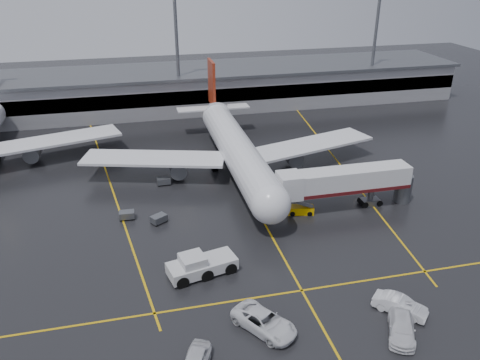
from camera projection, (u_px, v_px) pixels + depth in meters
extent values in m
plane|color=black|center=(250.00, 198.00, 70.71)|extent=(220.00, 220.00, 0.00)
cube|color=gold|center=(250.00, 198.00, 70.71)|extent=(0.25, 90.00, 0.02)
cube|color=gold|center=(302.00, 290.00, 51.37)|extent=(60.00, 0.25, 0.02)
cube|color=gold|center=(110.00, 182.00, 75.32)|extent=(9.99, 69.35, 0.02)
cube|color=gold|center=(337.00, 160.00, 83.26)|extent=(7.57, 69.64, 0.02)
cube|color=gray|center=(198.00, 89.00, 111.19)|extent=(120.00, 18.00, 8.00)
cube|color=black|center=(205.00, 97.00, 103.24)|extent=(120.00, 0.40, 3.00)
cube|color=#595B60|center=(198.00, 70.00, 109.35)|extent=(122.00, 19.00, 0.60)
cylinder|color=#595B60|center=(178.00, 57.00, 101.23)|extent=(0.70, 0.70, 25.00)
cylinder|color=#595B60|center=(374.00, 48.00, 110.63)|extent=(0.70, 0.70, 25.00)
cylinder|color=silver|center=(238.00, 151.00, 75.95)|extent=(5.20, 36.00, 5.20)
sphere|color=silver|center=(270.00, 204.00, 60.12)|extent=(5.20, 5.20, 5.20)
cone|color=silver|center=(213.00, 109.00, 94.15)|extent=(4.94, 8.00, 4.94)
cube|color=maroon|center=(212.00, 83.00, 92.93)|extent=(0.50, 5.50, 8.50)
cube|color=silver|center=(213.00, 108.00, 94.06)|extent=(14.00, 3.00, 0.25)
cube|color=silver|center=(154.00, 158.00, 75.33)|extent=(22.80, 11.83, 0.40)
cube|color=silver|center=(311.00, 144.00, 80.76)|extent=(22.80, 11.83, 0.40)
cylinder|color=#595B60|center=(177.00, 167.00, 75.78)|extent=(2.60, 4.50, 2.60)
cylinder|color=#595B60|center=(292.00, 156.00, 79.75)|extent=(2.60, 4.50, 2.60)
cylinder|color=#595B60|center=(263.00, 215.00, 64.13)|extent=(0.56, 0.56, 2.00)
cylinder|color=#595B60|center=(215.00, 164.00, 79.29)|extent=(0.56, 0.56, 2.00)
cylinder|color=#595B60|center=(252.00, 161.00, 80.62)|extent=(0.56, 0.56, 2.00)
cylinder|color=black|center=(263.00, 218.00, 64.37)|extent=(0.40, 1.10, 1.10)
cylinder|color=black|center=(215.00, 167.00, 79.48)|extent=(1.00, 1.40, 1.40)
cylinder|color=black|center=(252.00, 163.00, 80.81)|extent=(1.00, 1.40, 1.40)
cube|color=silver|center=(54.00, 140.00, 82.54)|extent=(22.80, 11.83, 0.40)
cylinder|color=#595B60|center=(33.00, 152.00, 81.53)|extent=(2.60, 4.50, 2.60)
cube|color=silver|center=(346.00, 179.00, 66.06)|extent=(18.00, 3.20, 3.00)
cube|color=#4C0F11|center=(345.00, 188.00, 66.62)|extent=(18.00, 3.30, 0.50)
cube|color=silver|center=(289.00, 185.00, 64.35)|extent=(3.00, 3.40, 3.30)
cylinder|color=#595B60|center=(371.00, 195.00, 68.14)|extent=(0.80, 0.80, 3.00)
cube|color=#595B60|center=(370.00, 202.00, 68.59)|extent=(2.60, 1.60, 0.90)
cylinder|color=#595B60|center=(403.00, 188.00, 68.97)|extent=(2.40, 2.40, 4.00)
cylinder|color=black|center=(363.00, 203.00, 68.36)|extent=(0.90, 1.80, 0.90)
cylinder|color=black|center=(377.00, 201.00, 68.82)|extent=(0.90, 1.80, 0.90)
cube|color=silver|center=(202.00, 266.00, 53.73)|extent=(8.10, 4.66, 1.31)
cube|color=silver|center=(193.00, 260.00, 52.83)|extent=(3.13, 3.13, 1.09)
cube|color=black|center=(193.00, 260.00, 52.83)|extent=(2.81, 2.81, 0.98)
cylinder|color=black|center=(178.00, 276.00, 52.77)|extent=(2.10, 3.50, 1.41)
cylinder|color=black|center=(202.00, 269.00, 53.89)|extent=(2.10, 3.50, 1.41)
cylinder|color=black|center=(225.00, 262.00, 55.02)|extent=(2.10, 3.50, 1.41)
cube|color=#E2A603|center=(301.00, 210.00, 66.29)|extent=(3.76, 2.27, 1.07)
cube|color=#595B60|center=(301.00, 203.00, 65.85)|extent=(3.50, 1.67, 1.22)
cylinder|color=black|center=(292.00, 211.00, 66.40)|extent=(1.06, 1.77, 0.68)
cylinder|color=black|center=(309.00, 211.00, 66.38)|extent=(1.06, 1.77, 0.68)
imported|color=silver|center=(264.00, 322.00, 45.73)|extent=(6.26, 7.21, 1.85)
imported|color=silver|center=(402.00, 327.00, 45.26)|extent=(4.80, 6.25, 1.69)
imported|color=silver|center=(400.00, 305.00, 47.91)|extent=(5.02, 5.07, 1.74)
cube|color=#595B60|center=(159.00, 219.00, 63.90)|extent=(2.39, 2.17, 0.90)
cylinder|color=black|center=(156.00, 225.00, 63.27)|extent=(0.40, 0.20, 0.40)
cylinder|color=black|center=(166.00, 221.00, 64.30)|extent=(0.40, 0.20, 0.40)
cylinder|color=black|center=(152.00, 222.00, 63.90)|extent=(0.40, 0.20, 0.40)
cylinder|color=black|center=(162.00, 218.00, 64.93)|extent=(0.40, 0.20, 0.40)
cube|color=#595B60|center=(127.00, 215.00, 64.85)|extent=(2.04, 1.36, 0.90)
cylinder|color=black|center=(121.00, 220.00, 64.46)|extent=(0.40, 0.20, 0.40)
cylinder|color=black|center=(133.00, 219.00, 64.75)|extent=(0.40, 0.20, 0.40)
cylinder|color=black|center=(121.00, 216.00, 65.35)|extent=(0.40, 0.20, 0.40)
cylinder|color=black|center=(133.00, 215.00, 65.64)|extent=(0.40, 0.20, 0.40)
cube|color=#595B60|center=(164.00, 181.00, 74.40)|extent=(2.05, 1.38, 0.90)
cylinder|color=black|center=(159.00, 185.00, 73.97)|extent=(0.40, 0.20, 0.40)
cylinder|color=black|center=(170.00, 184.00, 74.36)|extent=(0.40, 0.20, 0.40)
cylinder|color=black|center=(158.00, 183.00, 74.84)|extent=(0.40, 0.20, 0.40)
cylinder|color=black|center=(169.00, 182.00, 75.23)|extent=(0.40, 0.20, 0.40)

